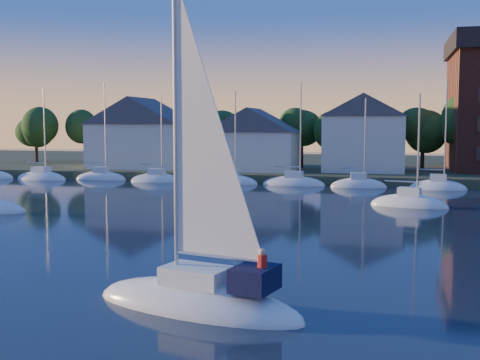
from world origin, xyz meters
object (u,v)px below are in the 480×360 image
(clubhouse_centre, at_px, (254,139))
(clubhouse_east, at_px, (364,132))
(clubhouse_west, at_px, (142,132))
(hero_sailboat, at_px, (199,294))
(drifting_sailboat_right, at_px, (409,206))

(clubhouse_centre, height_order, clubhouse_east, clubhouse_east)
(clubhouse_centre, bearing_deg, clubhouse_west, 176.42)
(hero_sailboat, relative_size, drifting_sailboat_right, 1.32)
(clubhouse_west, distance_m, hero_sailboat, 61.75)
(clubhouse_west, relative_size, drifting_sailboat_right, 1.27)
(hero_sailboat, distance_m, drifting_sailboat_right, 32.73)
(drifting_sailboat_right, bearing_deg, clubhouse_west, 157.98)
(clubhouse_centre, bearing_deg, hero_sailboat, -79.59)
(hero_sailboat, bearing_deg, drifting_sailboat_right, -91.41)
(hero_sailboat, bearing_deg, clubhouse_centre, -65.41)
(drifting_sailboat_right, bearing_deg, clubhouse_centre, 141.86)
(hero_sailboat, bearing_deg, clubhouse_west, -50.76)
(clubhouse_centre, bearing_deg, drifting_sailboat_right, -50.91)
(drifting_sailboat_right, bearing_deg, clubhouse_east, 113.67)
(clubhouse_west, height_order, clubhouse_centre, clubhouse_west)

